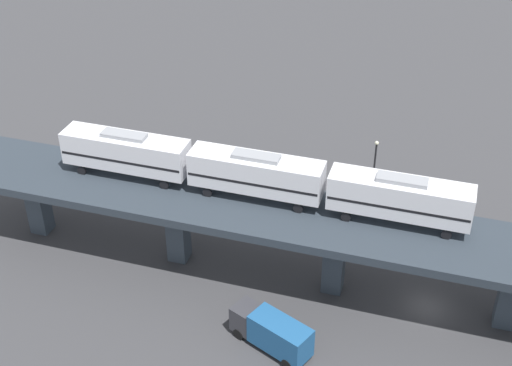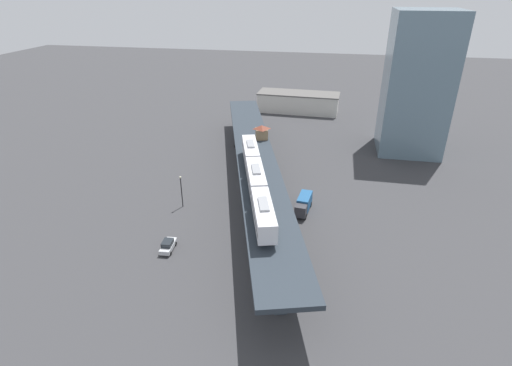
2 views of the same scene
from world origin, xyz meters
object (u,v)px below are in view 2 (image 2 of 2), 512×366
office_tower (417,85)px  delivery_truck (304,204)px  subway_train (256,178)px  street_car_black (238,143)px  street_car_silver (168,245)px  signal_hut (262,132)px  street_lamp (181,189)px  warehouse_building (298,102)px

office_tower → delivery_truck: bearing=-122.3°
subway_train → delivery_truck: bearing=40.4°
subway_train → street_car_black: 43.24m
delivery_truck → office_tower: bearing=57.7°
subway_train → street_car_black: bearing=108.1°
street_car_silver → office_tower: (46.70, 57.09, 17.06)m
signal_hut → street_lamp: bearing=-118.6°
street_car_black → office_tower: office_tower is taller
street_car_black → signal_hut: bearing=-55.1°
signal_hut → office_tower: office_tower is taller
subway_train → warehouse_building: 77.80m
warehouse_building → delivery_truck: bearing=-83.3°
signal_hut → delivery_truck: bearing=-58.1°
street_lamp → warehouse_building: size_ratio=0.24×
signal_hut → office_tower: size_ratio=0.11×
office_tower → street_car_silver: bearing=-129.3°
street_lamp → office_tower: 66.64m
subway_train → street_lamp: size_ratio=5.26×
signal_hut → office_tower: bearing=27.8°
signal_hut → street_car_black: size_ratio=0.85×
warehouse_building → street_lamp: bearing=-102.6°
street_lamp → office_tower: size_ratio=0.19×
street_car_black → office_tower: (46.43, 6.40, 17.06)m
warehouse_building → office_tower: 47.67m
subway_train → warehouse_building: subway_train is taller
street_car_silver → warehouse_building: bearing=81.3°
street_car_silver → warehouse_building: warehouse_building is taller
street_car_silver → street_car_black: size_ratio=0.96×
signal_hut → street_car_silver: (-9.49, -37.47, -8.47)m
subway_train → street_car_silver: bearing=-141.9°
signal_hut → street_car_black: (-9.22, 13.22, -8.47)m
signal_hut → street_car_silver: 39.57m
street_car_black → delivery_truck: delivery_truck is taller
signal_hut → street_car_black: bearing=124.9°
street_car_silver → street_lamp: size_ratio=0.65×
subway_train → street_car_silver: (-13.43, -10.54, -9.21)m
street_car_silver → warehouse_building: (13.51, 88.05, 2.47)m
subway_train → warehouse_building: size_ratio=1.26×
street_lamp → office_tower: office_tower is taller
subway_train → office_tower: 57.75m
signal_hut → warehouse_building: bearing=85.5°
office_tower → signal_hut: bearing=-152.2°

